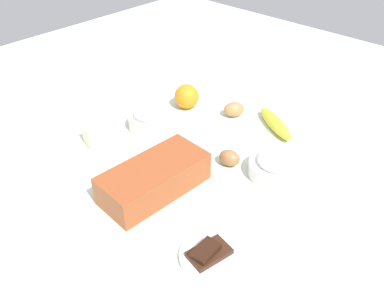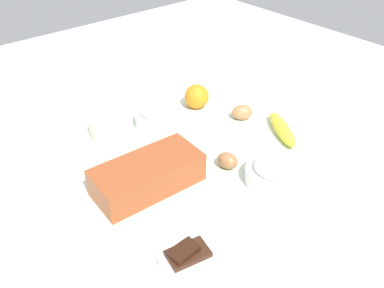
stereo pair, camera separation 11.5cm
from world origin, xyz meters
name	(u,v)px [view 2 (the right image)]	position (x,y,z in m)	size (l,w,h in m)	color
ground_plane	(192,158)	(0.00, 0.00, -0.01)	(2.40, 2.40, 0.02)	silver
loaf_pan	(148,174)	(0.18, 0.03, 0.04)	(0.29, 0.15, 0.08)	#9E4723
flour_bowl	(156,116)	(-0.02, -0.20, 0.03)	(0.13, 0.13, 0.07)	white
sugar_bowl	(273,172)	(-0.09, 0.22, 0.03)	(0.15, 0.15, 0.07)	white
banana	(282,129)	(-0.28, 0.10, 0.02)	(0.19, 0.04, 0.04)	yellow
orange_fruit	(197,96)	(-0.19, -0.20, 0.04)	(0.08, 0.08, 0.08)	orange
butter_block	(106,128)	(0.14, -0.24, 0.03)	(0.09, 0.06, 0.06)	#F4EDB2
egg_near_butter	(242,112)	(-0.25, -0.05, 0.02)	(0.05, 0.05, 0.07)	#B67B4A
egg_beside_bowl	(228,161)	(-0.04, 0.10, 0.02)	(0.05, 0.05, 0.06)	#9E6A40
chocolate_plate	(188,255)	(0.25, 0.28, 0.01)	(0.13, 0.13, 0.03)	white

